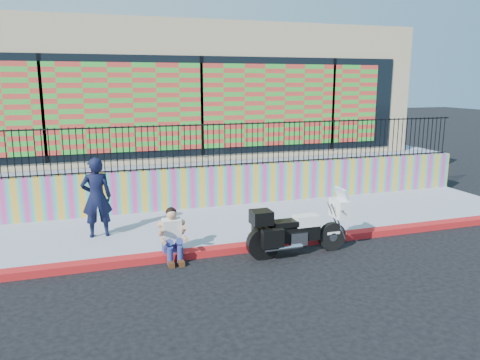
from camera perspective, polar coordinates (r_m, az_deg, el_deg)
name	(u,v)px	position (r m, az deg, el deg)	size (l,w,h in m)	color
ground	(250,250)	(10.16, 1.18, -8.55)	(90.00, 90.00, 0.00)	black
red_curb	(250,247)	(10.13, 1.18, -8.15)	(16.00, 0.30, 0.15)	#B30C26
sidewalk	(227,225)	(11.62, -1.54, -5.49)	(16.00, 3.00, 0.15)	#969EB4
mural_wall	(211,187)	(12.94, -3.60, -0.82)	(16.00, 0.20, 1.10)	#DE3A98
metal_fence	(210,145)	(12.74, -3.67, 4.23)	(15.80, 0.04, 1.20)	black
elevated_platform	(176,160)	(17.85, -7.78, 2.40)	(16.00, 10.00, 1.25)	#969EB4
storefront_building	(175,90)	(17.40, -7.89, 10.83)	(14.00, 8.06, 4.00)	tan
police_motorcycle	(297,228)	(9.81, 6.94, -5.87)	(2.19, 0.72, 1.36)	black
police_officer	(97,197)	(10.80, -17.09, -2.03)	(0.65, 0.43, 1.79)	black
seated_man	(173,240)	(9.52, -8.16, -7.23)	(0.54, 0.71, 1.06)	navy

